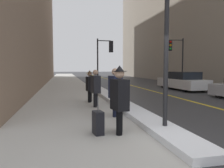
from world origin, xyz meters
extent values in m
plane|color=#2D2D30|center=(0.00, 0.00, 0.00)|extent=(160.00, 160.00, 0.00)
cube|color=#B2AFA8|center=(-2.00, 15.00, 0.01)|extent=(4.00, 80.00, 0.01)
cube|color=gold|center=(4.00, 15.00, 0.00)|extent=(0.16, 80.00, 0.00)
cube|color=white|center=(0.25, 5.98, 0.09)|extent=(0.82, 14.24, 0.18)
cube|color=gray|center=(13.00, 22.00, 9.90)|extent=(6.00, 36.00, 19.81)
cylinder|color=black|center=(0.32, 0.88, 2.73)|extent=(0.12, 0.12, 5.46)
cylinder|color=black|center=(0.41, 12.80, 1.97)|extent=(0.11, 0.11, 3.95)
cylinder|color=black|center=(0.96, 12.83, 3.80)|extent=(1.10, 0.13, 0.07)
cube|color=black|center=(1.51, 12.86, 3.35)|extent=(0.31, 0.22, 0.90)
sphere|color=red|center=(1.50, 12.98, 3.64)|extent=(0.19, 0.19, 0.19)
sphere|color=orange|center=(1.50, 12.98, 3.35)|extent=(0.19, 0.19, 0.19)
sphere|color=green|center=(1.50, 12.98, 3.06)|extent=(0.19, 0.19, 0.19)
cylinder|color=black|center=(7.61, 12.47, 2.07)|extent=(0.11, 0.11, 4.13)
cylinder|color=black|center=(7.07, 12.56, 3.98)|extent=(1.10, 0.25, 0.07)
cube|color=black|center=(6.53, 12.65, 3.53)|extent=(0.33, 0.25, 0.90)
sphere|color=red|center=(6.51, 12.53, 3.82)|extent=(0.19, 0.19, 0.19)
sphere|color=orange|center=(6.51, 12.53, 3.53)|extent=(0.19, 0.19, 0.19)
sphere|color=green|center=(6.51, 12.53, 3.24)|extent=(0.19, 0.19, 0.19)
cylinder|color=black|center=(-0.84, 1.13, 0.44)|extent=(0.16, 0.16, 0.89)
cylinder|color=black|center=(-0.92, 0.87, 0.44)|extent=(0.16, 0.16, 0.89)
cube|color=black|center=(-0.88, 1.00, 1.01)|extent=(0.40, 0.58, 0.78)
sphere|color=tan|center=(-0.88, 1.00, 1.54)|extent=(0.24, 0.24, 0.24)
cylinder|color=black|center=(-0.88, 1.00, 1.60)|extent=(0.37, 0.37, 0.01)
cone|color=black|center=(-0.88, 1.00, 1.68)|extent=(0.23, 0.23, 0.14)
cylinder|color=black|center=(-0.48, 3.09, 0.45)|extent=(0.16, 0.16, 0.89)
cylinder|color=black|center=(-0.56, 2.83, 0.45)|extent=(0.16, 0.16, 0.89)
cube|color=#191E38|center=(-0.52, 2.96, 1.02)|extent=(0.40, 0.58, 0.78)
sphere|color=tan|center=(-0.52, 2.96, 1.55)|extent=(0.24, 0.24, 0.24)
cube|color=black|center=(-0.58, 3.33, 0.85)|extent=(0.13, 0.23, 0.28)
cylinder|color=black|center=(-0.87, 5.05, 0.43)|extent=(0.15, 0.15, 0.86)
cylinder|color=black|center=(-0.95, 4.80, 0.43)|extent=(0.15, 0.15, 0.86)
cube|color=black|center=(-0.91, 4.93, 0.98)|extent=(0.38, 0.56, 0.75)
sphere|color=tan|center=(-0.91, 4.93, 1.49)|extent=(0.23, 0.23, 0.23)
cube|color=black|center=(-0.97, 5.28, 0.82)|extent=(0.13, 0.23, 0.28)
cylinder|color=black|center=(-0.97, 6.33, 0.40)|extent=(0.14, 0.14, 0.79)
cylinder|color=black|center=(-1.05, 6.10, 0.40)|extent=(0.14, 0.14, 0.79)
cube|color=black|center=(-1.01, 6.22, 0.90)|extent=(0.35, 0.52, 0.69)
sphere|color=tan|center=(-1.01, 6.22, 1.37)|extent=(0.21, 0.21, 0.21)
cylinder|color=#4C3823|center=(-1.01, 6.22, 1.43)|extent=(0.33, 0.33, 0.01)
cone|color=#4C3823|center=(-1.01, 6.22, 1.50)|extent=(0.20, 0.20, 0.13)
cube|color=black|center=(-1.07, 6.55, 0.75)|extent=(0.13, 0.23, 0.28)
cylinder|color=black|center=(6.14, 6.05, 0.32)|extent=(0.22, 0.64, 0.63)
cube|color=silver|center=(6.61, 10.78, 0.49)|extent=(2.00, 4.72, 0.67)
cube|color=black|center=(6.62, 10.66, 1.09)|extent=(1.74, 2.50, 0.53)
cylinder|color=black|center=(5.78, 12.17, 0.35)|extent=(0.23, 0.70, 0.69)
cylinder|color=black|center=(7.29, 12.25, 0.35)|extent=(0.23, 0.70, 0.69)
cylinder|color=black|center=(5.94, 9.30, 0.35)|extent=(0.23, 0.70, 0.69)
cylinder|color=black|center=(7.45, 9.38, 0.35)|extent=(0.23, 0.70, 0.69)
cube|color=black|center=(-1.42, 1.05, 0.30)|extent=(0.28, 0.39, 0.60)
cylinder|color=#4C4C51|center=(-1.42, 1.05, 0.77)|extent=(0.02, 0.02, 0.35)
camera|label=1|loc=(-2.26, -4.30, 1.70)|focal=35.00mm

